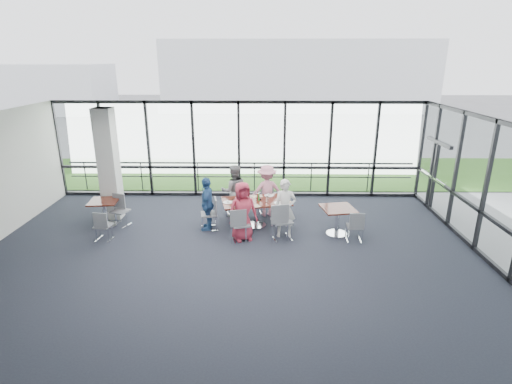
{
  "coord_description": "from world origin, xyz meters",
  "views": [
    {
      "loc": [
        0.76,
        -7.94,
        4.47
      ],
      "look_at": [
        0.61,
        2.1,
        1.1
      ],
      "focal_mm": 28.0,
      "sensor_mm": 36.0,
      "label": 1
    }
  ],
  "objects_px": {
    "structural_column": "(109,165)",
    "chair_spare_r": "(355,226)",
    "chair_main_fr": "(266,199)",
    "chair_spare_la": "(103,226)",
    "main_table": "(256,205)",
    "chair_spare_lb": "(120,211)",
    "chair_main_fl": "(234,201)",
    "side_table_left": "(104,205)",
    "chair_main_nr": "(282,221)",
    "side_table_right": "(338,212)",
    "chair_main_nl": "(241,224)",
    "chair_main_end": "(209,214)",
    "diner_near_left": "(243,211)",
    "diner_far_right": "(267,191)",
    "diner_end": "(207,204)",
    "diner_far_left": "(234,191)",
    "diner_near_right": "(285,209)"
  },
  "relations": [
    {
      "from": "diner_near_right",
      "to": "chair_main_fl",
      "type": "bearing_deg",
      "value": 133.68
    },
    {
      "from": "chair_main_end",
      "to": "chair_spare_r",
      "type": "relative_size",
      "value": 1.1
    },
    {
      "from": "side_table_right",
      "to": "chair_main_fl",
      "type": "xyz_separation_m",
      "value": [
        -2.83,
        1.41,
        -0.2
      ]
    },
    {
      "from": "chair_main_fl",
      "to": "chair_main_end",
      "type": "xyz_separation_m",
      "value": [
        -0.62,
        -1.12,
        0.02
      ]
    },
    {
      "from": "diner_near_left",
      "to": "chair_main_end",
      "type": "xyz_separation_m",
      "value": [
        -0.95,
        0.64,
        -0.33
      ]
    },
    {
      "from": "chair_main_nr",
      "to": "chair_spare_lb",
      "type": "bearing_deg",
      "value": 153.33
    },
    {
      "from": "structural_column",
      "to": "main_table",
      "type": "bearing_deg",
      "value": -8.05
    },
    {
      "from": "main_table",
      "to": "diner_far_right",
      "type": "distance_m",
      "value": 0.87
    },
    {
      "from": "side_table_right",
      "to": "chair_main_nl",
      "type": "bearing_deg",
      "value": -170.81
    },
    {
      "from": "diner_far_left",
      "to": "chair_spare_r",
      "type": "height_order",
      "value": "diner_far_left"
    },
    {
      "from": "diner_near_right",
      "to": "chair_main_nl",
      "type": "relative_size",
      "value": 1.76
    },
    {
      "from": "chair_main_end",
      "to": "chair_spare_r",
      "type": "distance_m",
      "value": 3.88
    },
    {
      "from": "diner_near_left",
      "to": "diner_far_left",
      "type": "distance_m",
      "value": 1.64
    },
    {
      "from": "chair_main_fl",
      "to": "chair_spare_la",
      "type": "xyz_separation_m",
      "value": [
        -3.25,
        -1.85,
        -0.03
      ]
    },
    {
      "from": "diner_near_left",
      "to": "chair_main_nl",
      "type": "relative_size",
      "value": 1.75
    },
    {
      "from": "side_table_left",
      "to": "diner_far_left",
      "type": "bearing_deg",
      "value": 12.54
    },
    {
      "from": "chair_main_fr",
      "to": "diner_end",
      "type": "bearing_deg",
      "value": 26.89
    },
    {
      "from": "side_table_right",
      "to": "chair_spare_lb",
      "type": "xyz_separation_m",
      "value": [
        -5.95,
        0.5,
        -0.2
      ]
    },
    {
      "from": "chair_main_nr",
      "to": "chair_main_fl",
      "type": "xyz_separation_m",
      "value": [
        -1.34,
        1.71,
        -0.07
      ]
    },
    {
      "from": "main_table",
      "to": "side_table_left",
      "type": "relative_size",
      "value": 2.44
    },
    {
      "from": "chair_spare_lb",
      "to": "chair_main_nr",
      "type": "bearing_deg",
      "value": -169.67
    },
    {
      "from": "structural_column",
      "to": "diner_end",
      "type": "bearing_deg",
      "value": -16.38
    },
    {
      "from": "diner_end",
      "to": "diner_far_left",
      "type": "bearing_deg",
      "value": 146.77
    },
    {
      "from": "structural_column",
      "to": "chair_spare_r",
      "type": "height_order",
      "value": "structural_column"
    },
    {
      "from": "side_table_right",
      "to": "diner_far_left",
      "type": "height_order",
      "value": "diner_far_left"
    },
    {
      "from": "structural_column",
      "to": "chair_spare_r",
      "type": "distance_m",
      "value": 7.01
    },
    {
      "from": "side_table_left",
      "to": "diner_end",
      "type": "height_order",
      "value": "diner_end"
    },
    {
      "from": "chair_main_end",
      "to": "chair_spare_la",
      "type": "height_order",
      "value": "chair_main_end"
    },
    {
      "from": "diner_near_right",
      "to": "diner_far_left",
      "type": "bearing_deg",
      "value": 136.46
    },
    {
      "from": "structural_column",
      "to": "side_table_left",
      "type": "relative_size",
      "value": 3.87
    },
    {
      "from": "diner_far_right",
      "to": "chair_main_fr",
      "type": "height_order",
      "value": "diner_far_right"
    },
    {
      "from": "structural_column",
      "to": "chair_main_nr",
      "type": "distance_m",
      "value": 5.21
    },
    {
      "from": "chair_main_fr",
      "to": "chair_spare_la",
      "type": "distance_m",
      "value": 4.66
    },
    {
      "from": "main_table",
      "to": "chair_spare_lb",
      "type": "height_order",
      "value": "chair_spare_lb"
    },
    {
      "from": "diner_near_right",
      "to": "chair_spare_r",
      "type": "bearing_deg",
      "value": -6.88
    },
    {
      "from": "diner_near_left",
      "to": "chair_spare_lb",
      "type": "distance_m",
      "value": 3.58
    },
    {
      "from": "chair_main_end",
      "to": "side_table_right",
      "type": "bearing_deg",
      "value": 74.71
    },
    {
      "from": "chair_main_nr",
      "to": "chair_spare_la",
      "type": "xyz_separation_m",
      "value": [
        -4.59,
        -0.14,
        -0.1
      ]
    },
    {
      "from": "chair_spare_la",
      "to": "chair_main_fr",
      "type": "bearing_deg",
      "value": 33.05
    },
    {
      "from": "chair_main_fl",
      "to": "chair_main_end",
      "type": "bearing_deg",
      "value": 42.27
    },
    {
      "from": "chair_spare_r",
      "to": "chair_main_nl",
      "type": "bearing_deg",
      "value": -177.79
    },
    {
      "from": "diner_far_left",
      "to": "chair_spare_r",
      "type": "distance_m",
      "value": 3.62
    },
    {
      "from": "chair_main_fl",
      "to": "chair_spare_lb",
      "type": "relative_size",
      "value": 0.98
    },
    {
      "from": "side_table_left",
      "to": "diner_far_right",
      "type": "xyz_separation_m",
      "value": [
        4.51,
        0.87,
        0.16
      ]
    },
    {
      "from": "main_table",
      "to": "chair_spare_lb",
      "type": "distance_m",
      "value": 3.8
    },
    {
      "from": "chair_main_fr",
      "to": "chair_main_nl",
      "type": "bearing_deg",
      "value": 59.55
    },
    {
      "from": "side_table_right",
      "to": "chair_main_nl",
      "type": "distance_m",
      "value": 2.58
    },
    {
      "from": "chair_spare_r",
      "to": "chair_main_fr",
      "type": "bearing_deg",
      "value": 140.65
    },
    {
      "from": "diner_far_right",
      "to": "chair_spare_r",
      "type": "height_order",
      "value": "diner_far_right"
    },
    {
      "from": "structural_column",
      "to": "diner_far_right",
      "type": "relative_size",
      "value": 2.07
    }
  ]
}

